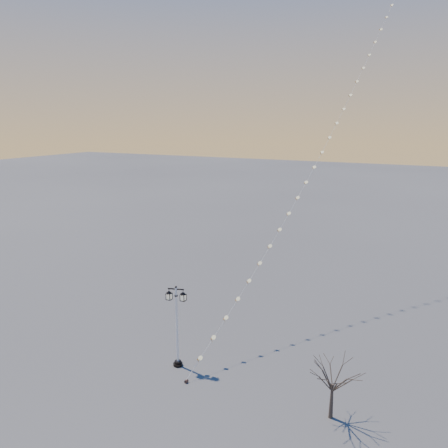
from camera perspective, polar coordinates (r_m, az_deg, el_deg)
The scene contains 4 objects.
ground at distance 28.44m, azimuth -4.90°, elevation -19.96°, with size 300.00×300.00×0.00m, color #4E4E4E.
street_lamp at distance 28.82m, azimuth -6.13°, elevation -12.55°, with size 1.37×0.72×5.51m.
bare_tree at distance 25.07m, azimuth 13.94°, elevation -18.51°, with size 2.20×2.20×3.64m.
kite_train at distance 40.22m, azimuth 14.16°, elevation 14.99°, with size 7.96×38.40×34.27m.
Camera 1 is at (12.70, -20.13, 15.58)m, focal length 35.29 mm.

